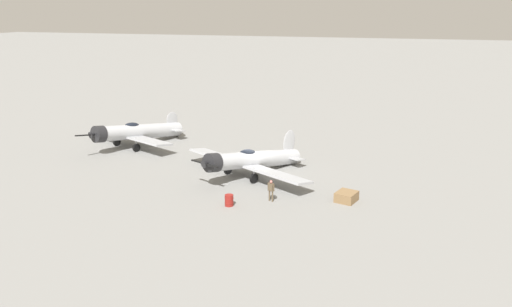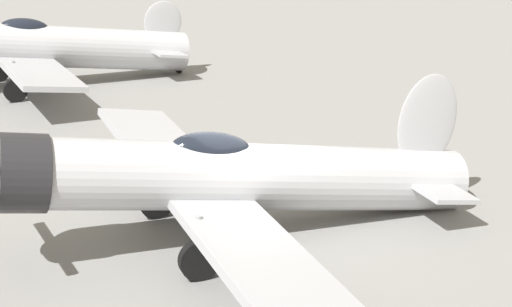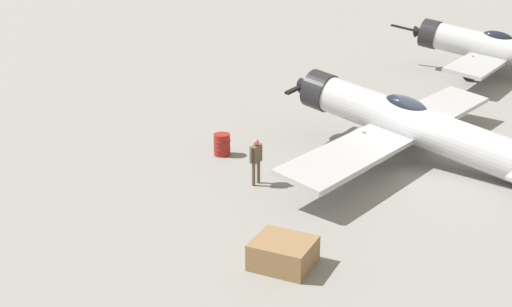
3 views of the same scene
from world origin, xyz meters
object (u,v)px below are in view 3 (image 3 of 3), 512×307
ground_crew_mechanic (256,157)px  airplane_mid_apron (505,52)px  equipment_crate (283,253)px  fuel_drum (222,145)px  airplane_foreground (416,126)px

ground_crew_mechanic → airplane_mid_apron: bearing=-97.5°
airplane_mid_apron → equipment_crate: 24.22m
airplane_mid_apron → fuel_drum: airplane_mid_apron is taller
airplane_foreground → equipment_crate: (-8.45, 3.69, -0.97)m
airplane_foreground → fuel_drum: (-0.58, 7.06, -0.92)m
airplane_foreground → equipment_crate: airplane_foreground is taller
ground_crew_mechanic → equipment_crate: size_ratio=0.88×
airplane_foreground → airplane_mid_apron: size_ratio=1.08×
airplane_foreground → airplane_mid_apron: airplane_foreground is taller
airplane_mid_apron → fuel_drum: (-14.55, 12.48, -1.07)m
ground_crew_mechanic → fuel_drum: (2.61, 1.75, -0.56)m
equipment_crate → airplane_mid_apron: bearing=-22.1°
ground_crew_mechanic → fuel_drum: size_ratio=1.95×
airplane_mid_apron → ground_crew_mechanic: (-17.15, 10.73, -0.51)m
airplane_foreground → ground_crew_mechanic: (-3.19, 5.31, -0.36)m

